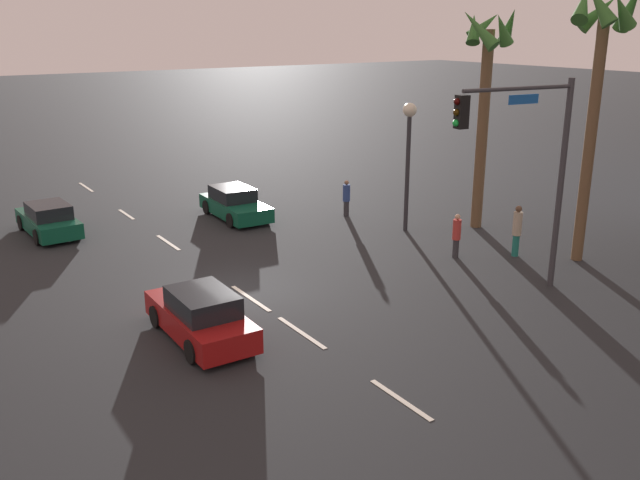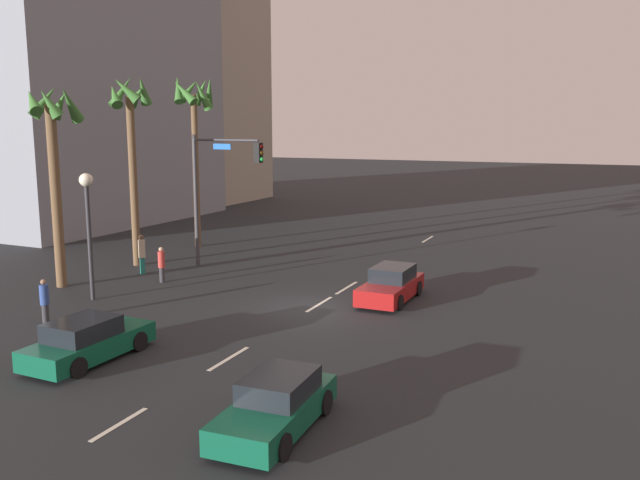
{
  "view_description": "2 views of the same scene",
  "coord_description": "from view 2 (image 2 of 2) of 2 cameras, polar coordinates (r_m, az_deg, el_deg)",
  "views": [
    {
      "loc": [
        19.01,
        -9.36,
        8.32
      ],
      "look_at": [
        2.61,
        1.41,
        2.19
      ],
      "focal_mm": 38.87,
      "sensor_mm": 36.0,
      "label": 1
    },
    {
      "loc": [
        -23.45,
        -10.73,
        7.27
      ],
      "look_at": [
        2.57,
        0.78,
        2.33
      ],
      "focal_mm": 37.47,
      "sensor_mm": 36.0,
      "label": 2
    }
  ],
  "objects": [
    {
      "name": "lane_stripe_5",
      "position": [
        34.16,
        5.0,
        -2.47
      ],
      "size": [
        2.16,
        0.14,
        0.01
      ],
      "primitive_type": "cube",
      "color": "silver",
      "rests_on": "ground_plane"
    },
    {
      "name": "pedestrian_0",
      "position": [
        31.89,
        -13.39,
        -1.98
      ],
      "size": [
        0.42,
        0.42,
        1.67
      ],
      "color": "#333338",
      "rests_on": "ground_plane"
    },
    {
      "name": "palm_tree_2",
      "position": [
        40.34,
        -10.66,
        10.57
      ],
      "size": [
        2.61,
        2.7,
        10.16
      ],
      "color": "brown",
      "rests_on": "ground_plane"
    },
    {
      "name": "lane_stripe_2",
      "position": [
        21.52,
        -7.77,
        -9.98
      ],
      "size": [
        2.32,
        0.14,
        0.01
      ],
      "primitive_type": "cube",
      "color": "silver",
      "rests_on": "ground_plane"
    },
    {
      "name": "lane_stripe_1",
      "position": [
        17.71,
        -16.75,
        -14.82
      ],
      "size": [
        2.03,
        0.14,
        0.01
      ],
      "primitive_type": "cube",
      "color": "silver",
      "rests_on": "ground_plane"
    },
    {
      "name": "palm_tree_0",
      "position": [
        31.77,
        -21.78,
        7.63
      ],
      "size": [
        2.41,
        2.71,
        9.06
      ],
      "color": "brown",
      "rests_on": "ground_plane"
    },
    {
      "name": "building_1",
      "position": [
        64.94,
        -15.21,
        12.27
      ],
      "size": [
        19.36,
        17.54,
        20.81
      ],
      "primitive_type": "cube",
      "rotation": [
        0.0,
        0.0,
        -0.01
      ],
      "color": "#9E9384",
      "rests_on": "ground_plane"
    },
    {
      "name": "palm_tree_1",
      "position": [
        35.57,
        -15.91,
        9.3
      ],
      "size": [
        2.42,
        2.55,
        9.8
      ],
      "color": "brown",
      "rests_on": "ground_plane"
    },
    {
      "name": "lane_stripe_6",
      "position": [
        43.4,
        9.2,
        0.08
      ],
      "size": [
        2.57,
        0.14,
        0.01
      ],
      "primitive_type": "cube",
      "color": "silver",
      "rests_on": "ground_plane"
    },
    {
      "name": "building_2",
      "position": [
        55.52,
        -21.67,
        16.79
      ],
      "size": [
        20.19,
        16.66,
        29.25
      ],
      "primitive_type": "cube",
      "rotation": [
        0.0,
        0.0,
        -0.03
      ],
      "color": "gray",
      "rests_on": "ground_plane"
    },
    {
      "name": "traffic_signal",
      "position": [
        33.92,
        -8.88,
        5.08
      ],
      "size": [
        0.83,
        4.39,
        6.76
      ],
      "color": "#38383D",
      "rests_on": "ground_plane"
    },
    {
      "name": "lane_stripe_4",
      "position": [
        30.16,
        2.29,
        -4.1
      ],
      "size": [
        2.47,
        0.14,
        0.01
      ],
      "primitive_type": "cube",
      "color": "silver",
      "rests_on": "ground_plane"
    },
    {
      "name": "car_1",
      "position": [
        28.07,
        6.09,
        -3.85
      ],
      "size": [
        4.27,
        1.84,
        1.43
      ],
      "color": "maroon",
      "rests_on": "ground_plane"
    },
    {
      "name": "car_2",
      "position": [
        22.18,
        -19.23,
        -8.16
      ],
      "size": [
        4.32,
        1.95,
        1.37
      ],
      "color": "#0F5138",
      "rests_on": "ground_plane"
    },
    {
      "name": "pedestrian_1",
      "position": [
        33.92,
        -14.97,
        -1.08
      ],
      "size": [
        0.45,
        0.45,
        1.94
      ],
      "color": "#1E7266",
      "rests_on": "ground_plane"
    },
    {
      "name": "pedestrian_2",
      "position": [
        26.8,
        -22.47,
        -4.75
      ],
      "size": [
        0.46,
        0.46,
        1.65
      ],
      "color": "#333338",
      "rests_on": "ground_plane"
    },
    {
      "name": "car_0",
      "position": [
        16.54,
        -3.77,
        -13.91
      ],
      "size": [
        4.2,
        1.9,
        1.34
      ],
      "color": "#0F5138",
      "rests_on": "ground_plane"
    },
    {
      "name": "streetlamp",
      "position": [
        29.06,
        -19.22,
        2.42
      ],
      "size": [
        0.56,
        0.56,
        5.32
      ],
      "color": "#2D2D33",
      "rests_on": "ground_plane"
    },
    {
      "name": "ground_plane",
      "position": [
        26.79,
        -0.71,
        -5.9
      ],
      "size": [
        220.0,
        220.0,
        0.0
      ],
      "primitive_type": "plane",
      "color": "#232628"
    },
    {
      "name": "lane_stripe_3",
      "position": [
        27.44,
        -0.06,
        -5.51
      ],
      "size": [
        2.5,
        0.14,
        0.01
      ],
      "primitive_type": "cube",
      "color": "silver",
      "rests_on": "ground_plane"
    }
  ]
}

